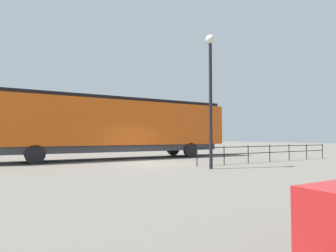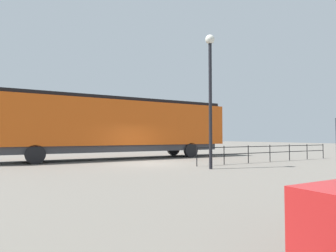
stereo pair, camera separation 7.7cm
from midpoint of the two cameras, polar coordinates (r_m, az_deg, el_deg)
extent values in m
plane|color=#666059|center=(16.12, -4.34, -7.82)|extent=(120.00, 120.00, 0.00)
cube|color=#D15114|center=(19.54, -10.65, 0.54)|extent=(2.94, 16.59, 3.02)
cube|color=black|center=(22.77, 6.45, -1.02)|extent=(2.82, 2.46, 2.11)
cube|color=black|center=(19.68, -10.62, 5.29)|extent=(2.65, 15.92, 0.24)
cube|color=#38383D|center=(19.53, -10.69, -4.54)|extent=(2.65, 15.26, 0.45)
cylinder|color=black|center=(22.94, 0.95, -4.81)|extent=(0.30, 1.10, 1.10)
cylinder|color=black|center=(20.70, 4.64, -5.07)|extent=(0.30, 1.10, 1.10)
cylinder|color=black|center=(19.87, -26.68, -4.95)|extent=(0.30, 1.10, 1.10)
cylinder|color=black|center=(17.24, -26.30, -5.39)|extent=(0.30, 1.10, 1.10)
cylinder|color=black|center=(13.39, 8.80, 4.39)|extent=(0.16, 0.16, 6.21)
sphere|color=silver|center=(14.14, 8.71, 17.55)|extent=(0.45, 0.45, 0.45)
cube|color=black|center=(18.12, 20.48, -4.00)|extent=(0.04, 11.08, 0.04)
cube|color=black|center=(18.14, 20.50, -5.23)|extent=(0.04, 11.08, 0.04)
cylinder|color=black|center=(14.38, 5.96, -6.37)|extent=(0.05, 0.05, 1.05)
cylinder|color=black|center=(15.52, 11.58, -6.04)|extent=(0.05, 0.05, 1.05)
cylinder|color=black|center=(16.78, 16.39, -5.71)|extent=(0.05, 0.05, 1.05)
cylinder|color=black|center=(18.14, 20.50, -5.39)|extent=(0.05, 0.05, 1.05)
cylinder|color=black|center=(19.58, 24.01, -5.10)|extent=(0.05, 0.05, 1.05)
cylinder|color=black|center=(21.08, 27.04, -4.84)|extent=(0.05, 0.05, 1.05)
cylinder|color=black|center=(22.64, 29.65, -4.60)|extent=(0.05, 0.05, 1.05)
camera|label=1|loc=(0.04, -90.14, 0.01)|focal=28.97mm
camera|label=2|loc=(0.04, 89.86, -0.01)|focal=28.97mm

